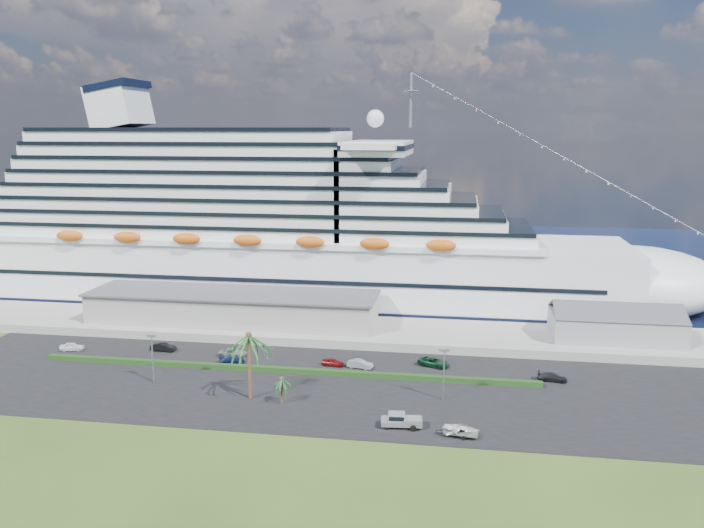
% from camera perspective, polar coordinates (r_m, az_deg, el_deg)
% --- Properties ---
extents(ground, '(420.00, 420.00, 0.00)m').
position_cam_1_polar(ground, '(105.16, -3.76, -12.25)').
color(ground, '#344C19').
rests_on(ground, ground).
extents(asphalt_lot, '(140.00, 38.00, 0.12)m').
position_cam_1_polar(asphalt_lot, '(115.07, -2.54, -10.08)').
color(asphalt_lot, black).
rests_on(asphalt_lot, ground).
extents(wharf, '(240.00, 20.00, 1.80)m').
position_cam_1_polar(wharf, '(141.78, -0.18, -5.56)').
color(wharf, gray).
rests_on(wharf, ground).
extents(water, '(420.00, 160.00, 0.02)m').
position_cam_1_polar(water, '(228.89, 3.44, 0.68)').
color(water, black).
rests_on(water, ground).
extents(cruise_ship, '(191.00, 38.00, 54.00)m').
position_cam_1_polar(cruise_ship, '(165.73, -6.22, 2.43)').
color(cruise_ship, silver).
rests_on(cruise_ship, ground).
extents(terminal_building, '(61.00, 15.00, 6.30)m').
position_cam_1_polar(terminal_building, '(146.62, -9.89, -3.50)').
color(terminal_building, gray).
rests_on(terminal_building, wharf).
extents(port_shed, '(24.00, 12.31, 7.37)m').
position_cam_1_polar(port_shed, '(142.35, 21.03, -4.80)').
color(port_shed, gray).
rests_on(port_shed, wharf).
extents(hedge, '(88.00, 1.10, 0.90)m').
position_cam_1_polar(hedge, '(121.19, -5.81, -8.75)').
color(hedge, black).
rests_on(hedge, asphalt_lot).
extents(lamp_post_left, '(1.60, 0.35, 8.27)m').
position_cam_1_polar(lamp_post_left, '(119.22, -16.27, -7.07)').
color(lamp_post_left, gray).
rests_on(lamp_post_left, asphalt_lot).
extents(lamp_post_right, '(1.60, 0.35, 8.27)m').
position_cam_1_polar(lamp_post_right, '(108.33, 7.65, -8.57)').
color(lamp_post_right, gray).
rests_on(lamp_post_right, asphalt_lot).
extents(palm_tall, '(8.82, 8.82, 11.13)m').
position_cam_1_polar(palm_tall, '(108.06, -8.57, -6.49)').
color(palm_tall, '#47301E').
rests_on(palm_tall, ground).
extents(palm_short, '(3.53, 3.53, 4.56)m').
position_cam_1_polar(palm_short, '(107.04, -5.87, -9.74)').
color(palm_short, '#47301E').
rests_on(palm_short, ground).
extents(parked_car_0, '(4.74, 2.67, 1.52)m').
position_cam_1_polar(parked_car_0, '(142.24, -22.25, -6.38)').
color(parked_car_0, white).
rests_on(parked_car_0, asphalt_lot).
extents(parked_car_1, '(4.91, 1.97, 1.59)m').
position_cam_1_polar(parked_car_1, '(136.36, -15.42, -6.66)').
color(parked_car_1, black).
rests_on(parked_car_1, asphalt_lot).
extents(parked_car_2, '(5.24, 2.53, 1.44)m').
position_cam_1_polar(parked_car_2, '(130.56, -9.88, -7.25)').
color(parked_car_2, gray).
rests_on(parked_car_2, asphalt_lot).
extents(parked_car_3, '(4.71, 2.46, 1.31)m').
position_cam_1_polar(parked_car_3, '(126.77, -9.94, -7.86)').
color(parked_car_3, '#142048').
rests_on(parked_car_3, asphalt_lot).
extents(parked_car_4, '(4.19, 2.20, 1.36)m').
position_cam_1_polar(parked_car_4, '(123.70, -1.59, -8.16)').
color(parked_car_4, maroon).
rests_on(parked_car_4, asphalt_lot).
extents(parked_car_5, '(4.76, 2.38, 1.50)m').
position_cam_1_polar(parked_car_5, '(122.53, 0.67, -8.31)').
color(parked_car_5, '#9D9FA4').
rests_on(parked_car_5, asphalt_lot).
extents(parked_car_6, '(6.11, 4.32, 1.55)m').
position_cam_1_polar(parked_car_6, '(124.25, 6.81, -8.10)').
color(parked_car_6, '#0D341E').
rests_on(parked_car_6, asphalt_lot).
extents(parked_car_7, '(5.14, 2.79, 1.41)m').
position_cam_1_polar(parked_car_7, '(121.38, 16.31, -9.00)').
color(parked_car_7, black).
rests_on(parked_car_7, asphalt_lot).
extents(pickup_truck, '(5.98, 2.58, 2.06)m').
position_cam_1_polar(pickup_truck, '(99.84, 4.09, -12.80)').
color(pickup_truck, black).
rests_on(pickup_truck, asphalt_lot).
extents(boat_trailer, '(6.03, 4.33, 1.68)m').
position_cam_1_polar(boat_trailer, '(97.92, 9.04, -13.43)').
color(boat_trailer, gray).
rests_on(boat_trailer, asphalt_lot).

